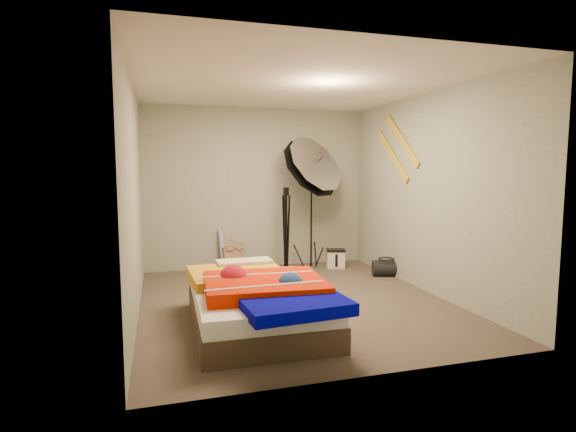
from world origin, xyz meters
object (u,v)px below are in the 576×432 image
object	(u,v)px
tote_bag	(233,258)
wrapping_roll	(222,250)
camera_tripod	(286,224)
bed	(258,301)
camera_case	(336,259)
duffel_bag	(386,268)
photo_umbrella	(310,169)

from	to	relation	value
tote_bag	wrapping_roll	bearing A→B (deg)	157.96
camera_tripod	bed	bearing A→B (deg)	-112.62
tote_bag	wrapping_roll	world-z (taller)	wrapping_roll
camera_case	bed	bearing A→B (deg)	-112.31
duffel_bag	tote_bag	bearing A→B (deg)	169.25
camera_case	camera_tripod	bearing A→B (deg)	-160.24
duffel_bag	bed	xyz separation A→B (m)	(-2.24, -1.55, 0.15)
tote_bag	duffel_bag	distance (m)	2.33
wrapping_roll	duffel_bag	xyz separation A→B (m)	(2.24, -1.08, -0.19)
camera_tripod	duffel_bag	bearing A→B (deg)	-25.90
tote_bag	photo_umbrella	size ratio (longest dim) A/B	0.16
duffel_bag	photo_umbrella	size ratio (longest dim) A/B	0.18
tote_bag	duffel_bag	size ratio (longest dim) A/B	0.93
wrapping_roll	camera_tripod	size ratio (longest dim) A/B	0.48
wrapping_roll	photo_umbrella	xyz separation A→B (m)	(1.31, -0.34, 1.24)
wrapping_roll	camera_case	size ratio (longest dim) A/B	2.27
camera_case	photo_umbrella	size ratio (longest dim) A/B	0.13
wrapping_roll	bed	size ratio (longest dim) A/B	0.32
wrapping_roll	photo_umbrella	bearing A→B (deg)	-14.53
wrapping_roll	bed	xyz separation A→B (m)	(-0.01, -2.63, -0.05)
camera_tripod	camera_case	bearing A→B (deg)	4.32
bed	camera_tripod	size ratio (longest dim) A/B	1.53
bed	camera_tripod	xyz separation A→B (m)	(0.91, 2.19, 0.47)
bed	photo_umbrella	size ratio (longest dim) A/B	0.91
duffel_bag	photo_umbrella	world-z (taller)	photo_umbrella
bed	duffel_bag	bearing A→B (deg)	34.58
camera_case	camera_tripod	xyz separation A→B (m)	(-0.83, -0.06, 0.60)
camera_case	wrapping_roll	bearing A→B (deg)	-176.61
bed	camera_tripod	bearing A→B (deg)	67.38
wrapping_roll	duffel_bag	bearing A→B (deg)	-25.78
wrapping_roll	photo_umbrella	distance (m)	1.84
camera_case	bed	size ratio (longest dim) A/B	0.14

